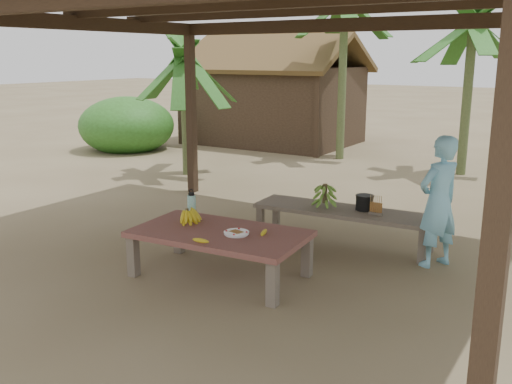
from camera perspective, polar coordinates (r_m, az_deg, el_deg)
The scene contains 17 objects.
ground at distance 6.57m, azimuth 0.52°, elevation -6.91°, with size 80.00×80.00×0.00m, color brown.
pavilion at distance 6.17m, azimuth 0.39°, elevation 18.02°, with size 6.60×5.60×2.95m.
work_table at distance 6.01m, azimuth -3.64°, elevation -4.51°, with size 1.88×1.15×0.50m.
bench at distance 7.11m, azimuth 8.67°, elevation -2.14°, with size 2.23×0.74×0.45m.
ripe_banana_bunch at distance 6.31m, azimuth -6.91°, elevation -2.28°, with size 0.28×0.24×0.17m, color yellow, non-canonical shape.
plate at distance 5.86m, azimuth -1.97°, elevation -4.13°, with size 0.26×0.26×0.04m.
loose_banana_front at distance 5.63m, azimuth -5.55°, elevation -4.86°, with size 0.04×0.17×0.04m, color yellow.
loose_banana_side at distance 5.86m, azimuth 0.79°, elevation -4.07°, with size 0.04×0.15×0.04m, color yellow.
water_flask at distance 6.44m, azimuth -6.45°, elevation -1.40°, with size 0.09×0.09×0.34m.
green_banana_stalk at distance 7.14m, azimuth 6.89°, elevation -0.28°, with size 0.27×0.27×0.31m, color #598C2D, non-canonical shape.
cooking_pot at distance 7.08m, azimuth 10.80°, elevation -1.08°, with size 0.21×0.21×0.18m, color black.
skewer_rack at distance 6.89m, azimuth 11.92°, elevation -1.27°, with size 0.18×0.08×0.24m, color #A57F47, non-canonical shape.
woman at distance 6.54m, azimuth 17.79°, elevation -0.94°, with size 0.53×0.35×1.47m, color #79C6E5.
hut at distance 15.38m, azimuth 1.90°, elevation 9.04°, with size 4.40×3.43×2.85m.
banana_plant_n at distance 11.80m, azimuth 20.82°, elevation 14.44°, with size 1.80×1.80×3.15m.
banana_plant_nw at distance 13.02m, azimuth 8.85°, elevation 17.30°, with size 1.80×1.80×3.70m.
banana_plant_w at distance 11.18m, azimuth -7.15°, elevation 11.86°, with size 1.80×1.80×2.47m.
Camera 1 is at (3.23, -5.25, 2.29)m, focal length 40.00 mm.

